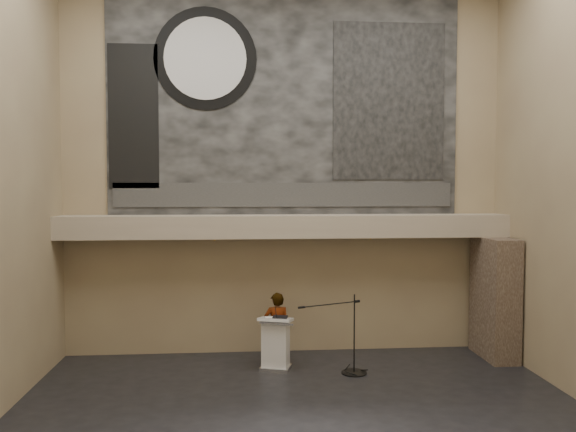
{
  "coord_description": "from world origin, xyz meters",
  "views": [
    {
      "loc": [
        -0.98,
        -8.89,
        3.84
      ],
      "look_at": [
        0.0,
        3.2,
        3.2
      ],
      "focal_mm": 35.0,
      "sensor_mm": 36.0,
      "label": 1
    }
  ],
  "objects": [
    {
      "name": "speaker_person",
      "position": [
        -0.25,
        3.12,
        0.77
      ],
      "size": [
        0.57,
        0.38,
        1.54
      ],
      "primitive_type": "imported",
      "rotation": [
        0.0,
        0.0,
        3.17
      ],
      "color": "silver",
      "rests_on": "floor"
    },
    {
      "name": "mic_stand",
      "position": [
        1.25,
        2.29,
        0.25
      ],
      "size": [
        1.46,
        0.75,
        1.64
      ],
      "rotation": [
        0.0,
        0.0,
        0.38
      ],
      "color": "black",
      "rests_on": "floor"
    },
    {
      "name": "binder",
      "position": [
        -0.21,
        2.64,
        1.12
      ],
      "size": [
        0.35,
        0.3,
        0.04
      ],
      "primitive_type": "cube",
      "rotation": [
        0.0,
        0.0,
        -0.21
      ],
      "color": "black",
      "rests_on": "lectern"
    },
    {
      "name": "floor",
      "position": [
        0.0,
        0.0,
        0.0
      ],
      "size": [
        10.0,
        10.0,
        0.0
      ],
      "primitive_type": "plane",
      "color": "black",
      "rests_on": "ground"
    },
    {
      "name": "banner",
      "position": [
        0.0,
        3.97,
        5.7
      ],
      "size": [
        8.0,
        0.05,
        5.0
      ],
      "primitive_type": "cube",
      "color": "black",
      "rests_on": "wall_back"
    },
    {
      "name": "sprinkler_right",
      "position": [
        1.9,
        3.55,
        2.67
      ],
      "size": [
        0.04,
        0.04,
        0.06
      ],
      "primitive_type": "cylinder",
      "color": "#B2893D",
      "rests_on": "soffit"
    },
    {
      "name": "wall_back",
      "position": [
        0.0,
        4.0,
        4.25
      ],
      "size": [
        10.0,
        0.02,
        8.5
      ],
      "primitive_type": "cube",
      "color": "#877155",
      "rests_on": "floor"
    },
    {
      "name": "sprinkler_left",
      "position": [
        -1.6,
        3.55,
        2.67
      ],
      "size": [
        0.04,
        0.04,
        0.06
      ],
      "primitive_type": "cylinder",
      "color": "#B2893D",
      "rests_on": "soffit"
    },
    {
      "name": "soffit",
      "position": [
        0.0,
        3.6,
        2.95
      ],
      "size": [
        10.0,
        0.8,
        0.5
      ],
      "primitive_type": "cube",
      "color": "gray",
      "rests_on": "wall_back"
    },
    {
      "name": "banner_clock_rim",
      "position": [
        -1.8,
        3.93,
        6.7
      ],
      "size": [
        2.3,
        0.02,
        2.3
      ],
      "primitive_type": "cylinder",
      "rotation": [
        1.57,
        0.0,
        0.0
      ],
      "color": "black",
      "rests_on": "banner"
    },
    {
      "name": "banner_text_strip",
      "position": [
        0.0,
        3.93,
        3.65
      ],
      "size": [
        7.76,
        0.02,
        0.55
      ],
      "primitive_type": "cube",
      "color": "#2D2D2D",
      "rests_on": "banner"
    },
    {
      "name": "wall_front",
      "position": [
        0.0,
        -4.0,
        4.25
      ],
      "size": [
        10.0,
        0.02,
        8.5
      ],
      "primitive_type": "cube",
      "color": "#877155",
      "rests_on": "floor"
    },
    {
      "name": "banner_clock_face",
      "position": [
        -1.8,
        3.91,
        6.7
      ],
      "size": [
        1.84,
        0.02,
        1.84
      ],
      "primitive_type": "cylinder",
      "rotation": [
        1.57,
        0.0,
        0.0
      ],
      "color": "silver",
      "rests_on": "banner"
    },
    {
      "name": "banner_building_print",
      "position": [
        2.4,
        3.93,
        5.8
      ],
      "size": [
        2.6,
        0.02,
        3.6
      ],
      "primitive_type": "cube",
      "color": "black",
      "rests_on": "banner"
    },
    {
      "name": "stone_pier",
      "position": [
        4.65,
        3.15,
        1.35
      ],
      "size": [
        0.6,
        1.4,
        2.7
      ],
      "primitive_type": "cube",
      "color": "#423328",
      "rests_on": "floor"
    },
    {
      "name": "lectern",
      "position": [
        -0.3,
        2.67,
        0.55
      ],
      "size": [
        0.79,
        0.66,
        1.13
      ],
      "rotation": [
        0.0,
        0.0,
        -0.31
      ],
      "color": "silver",
      "rests_on": "floor"
    },
    {
      "name": "banner_brick_print",
      "position": [
        -3.4,
        3.93,
        5.4
      ],
      "size": [
        1.1,
        0.02,
        3.2
      ],
      "primitive_type": "cube",
      "color": "black",
      "rests_on": "banner"
    },
    {
      "name": "papers",
      "position": [
        -0.41,
        2.65,
        1.1
      ],
      "size": [
        0.21,
        0.28,
        0.0
      ],
      "primitive_type": "cube",
      "rotation": [
        0.0,
        0.0,
        0.1
      ],
      "color": "white",
      "rests_on": "lectern"
    }
  ]
}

